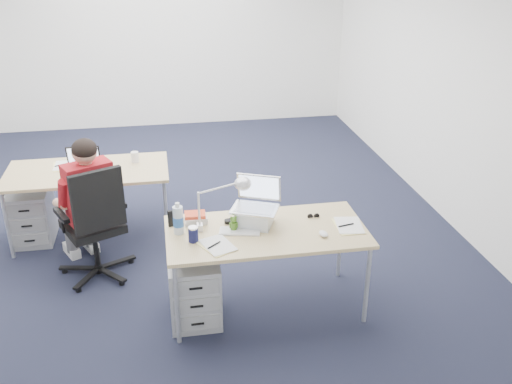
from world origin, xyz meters
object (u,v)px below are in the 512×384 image
at_px(silver_laptop, 255,203).
at_px(water_bottle, 178,218).
at_px(drawer_pedestal_far, 32,215).
at_px(dark_laptop, 82,160).
at_px(headphones, 236,220).
at_px(bear_figurine, 234,224).
at_px(can_koozie, 193,234).
at_px(sunglasses, 313,216).
at_px(wireless_keyboard, 240,231).
at_px(drawer_pedestal_near, 194,288).
at_px(desk_lamp, 216,203).
at_px(computer_mouse, 323,234).
at_px(cordless_phone, 170,218).
at_px(desk_far, 88,174).
at_px(seated_person, 86,203).
at_px(office_chair, 97,245).
at_px(book_stack, 196,218).
at_px(desk_near, 266,235).
at_px(far_cup, 135,157).

relative_size(silver_laptop, water_bottle, 1.46).
height_order(drawer_pedestal_far, dark_laptop, dark_laptop).
bearing_deg(headphones, bear_figurine, -108.71).
xyz_separation_m(can_koozie, water_bottle, (-0.10, 0.15, 0.07)).
relative_size(can_koozie, bear_figurine, 0.95).
bearing_deg(bear_figurine, can_koozie, -150.49).
xyz_separation_m(drawer_pedestal_far, sunglasses, (2.56, -1.41, 0.47)).
distance_m(wireless_keyboard, headphones, 0.17).
relative_size(can_koozie, water_bottle, 0.48).
bearing_deg(drawer_pedestal_far, drawer_pedestal_near, -46.33).
distance_m(wireless_keyboard, can_koozie, 0.38).
bearing_deg(headphones, wireless_keyboard, -92.26).
bearing_deg(bear_figurine, desk_lamp, 164.70).
height_order(silver_laptop, computer_mouse, silver_laptop).
height_order(cordless_phone, desk_lamp, desk_lamp).
relative_size(desk_far, computer_mouse, 15.73).
xyz_separation_m(drawer_pedestal_far, dark_laptop, (0.57, -0.02, 0.57)).
bearing_deg(computer_mouse, water_bottle, 158.92).
xyz_separation_m(seated_person, water_bottle, (0.80, -0.84, 0.20)).
relative_size(office_chair, wireless_keyboard, 3.43).
height_order(desk_far, wireless_keyboard, wireless_keyboard).
distance_m(headphones, can_koozie, 0.45).
bearing_deg(silver_laptop, drawer_pedestal_far, 168.36).
xyz_separation_m(seated_person, bear_figurine, (1.23, -0.88, 0.14)).
distance_m(desk_far, headphones, 1.90).
bearing_deg(can_koozie, desk_far, 119.98).
height_order(can_koozie, dark_laptop, dark_laptop).
distance_m(water_bottle, sunglasses, 1.13).
height_order(can_koozie, book_stack, can_koozie).
height_order(desk_far, drawer_pedestal_near, desk_far).
bearing_deg(desk_near, can_koozie, -171.87).
relative_size(drawer_pedestal_near, sunglasses, 5.28).
relative_size(seated_person, desk_lamp, 2.90).
distance_m(desk_near, sunglasses, 0.46).
height_order(desk_near, silver_laptop, silver_laptop).
height_order(desk_near, can_koozie, can_koozie).
distance_m(can_koozie, sunglasses, 1.04).
relative_size(drawer_pedestal_far, can_koozie, 4.38).
bearing_deg(desk_near, cordless_phone, 165.20).
distance_m(wireless_keyboard, far_cup, 1.89).
xyz_separation_m(desk_near, sunglasses, (0.43, 0.15, 0.06)).
bearing_deg(drawer_pedestal_near, water_bottle, 127.54).
height_order(book_stack, cordless_phone, cordless_phone).
distance_m(sunglasses, desk_lamp, 0.85).
xyz_separation_m(desk_far, computer_mouse, (1.95, -1.72, 0.06)).
bearing_deg(drawer_pedestal_far, wireless_keyboard, -39.08).
distance_m(headphones, dark_laptop, 1.91).
bearing_deg(desk_lamp, silver_laptop, 10.18).
distance_m(desk_near, bear_figurine, 0.28).
distance_m(office_chair, bear_figurine, 1.45).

